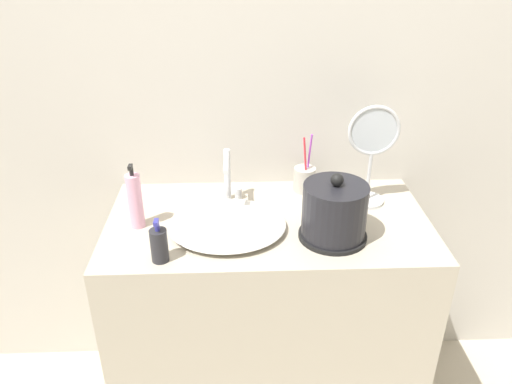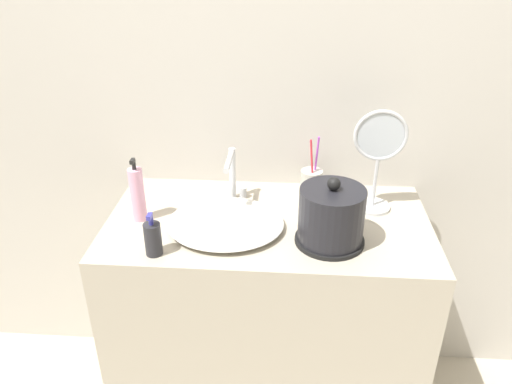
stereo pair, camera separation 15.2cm
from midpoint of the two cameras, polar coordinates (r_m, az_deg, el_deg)
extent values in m
cube|color=beige|center=(1.66, 4.87, 16.68)|extent=(6.00, 0.04, 2.60)
cube|color=#B7AD99|center=(1.81, 3.73, -14.31)|extent=(1.01, 0.53, 0.81)
ellipsoid|color=white|center=(1.52, -0.64, -3.60)|extent=(0.36, 0.32, 0.04)
cylinder|color=silver|center=(1.66, -0.09, 2.06)|extent=(0.02, 0.02, 0.18)
cylinder|color=silver|center=(1.56, -0.31, 3.53)|extent=(0.02, 0.15, 0.02)
cylinder|color=silver|center=(1.69, 1.09, -0.13)|extent=(0.02, 0.02, 0.04)
cylinder|color=black|center=(1.49, 11.30, -5.47)|extent=(0.20, 0.20, 0.01)
cylinder|color=black|center=(1.45, 11.59, -2.84)|extent=(0.19, 0.19, 0.17)
sphere|color=black|center=(1.40, 11.99, 0.84)|extent=(0.04, 0.04, 0.04)
cylinder|color=#B7B2A8|center=(1.73, 8.85, 1.08)|extent=(0.08, 0.08, 0.09)
cylinder|color=#B24CCC|center=(1.70, 9.46, 3.55)|extent=(0.01, 0.03, 0.18)
cylinder|color=#E5333F|center=(1.68, 9.00, 3.18)|extent=(0.02, 0.01, 0.17)
cylinder|color=#EAA8C6|center=(1.56, -10.70, -0.39)|extent=(0.04, 0.04, 0.17)
cylinder|color=black|center=(1.52, -11.03, 2.91)|extent=(0.01, 0.01, 0.02)
cube|color=black|center=(1.50, -11.16, 3.41)|extent=(0.01, 0.02, 0.01)
cylinder|color=#28282D|center=(1.41, -8.67, -5.45)|extent=(0.05, 0.05, 0.10)
cylinder|color=#333399|center=(1.37, -8.85, -3.34)|extent=(0.01, 0.01, 0.02)
cube|color=#333399|center=(1.36, -8.98, -2.87)|extent=(0.01, 0.03, 0.01)
cylinder|color=silver|center=(1.70, 15.64, -1.65)|extent=(0.12, 0.12, 0.01)
cylinder|color=silver|center=(1.66, 16.02, 1.00)|extent=(0.01, 0.01, 0.17)
torus|color=silver|center=(1.60, 16.77, 6.13)|extent=(0.17, 0.01, 0.17)
cylinder|color=silver|center=(1.60, 16.77, 6.13)|extent=(0.14, 0.00, 0.14)
camera|label=1|loc=(0.08, -87.14, 1.52)|focal=35.00mm
camera|label=2|loc=(0.08, 92.86, -1.52)|focal=35.00mm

